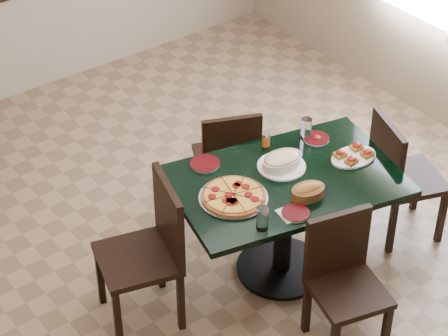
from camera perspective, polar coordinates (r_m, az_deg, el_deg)
floor at (r=5.73m, az=-0.76°, el=-6.70°), size 5.50×5.50×0.00m
main_table at (r=5.38m, az=3.98°, el=-2.22°), size 1.52×1.15×0.75m
chair_far at (r=5.90m, az=0.29°, el=0.73°), size 0.52×0.52×0.85m
chair_near at (r=5.06m, az=7.80°, el=-6.95°), size 0.48×0.48×0.85m
chair_right at (r=5.82m, az=11.33°, el=-0.27°), size 0.54×0.54×0.91m
chair_left at (r=5.12m, az=-4.76°, el=-5.04°), size 0.55×0.55×0.96m
pepperoni_pizza at (r=5.09m, az=0.62°, el=-1.86°), size 0.41×0.41×0.04m
lasagna_casserole at (r=5.33m, az=3.79°, el=0.46°), size 0.30×0.30×0.09m
bread_basket at (r=5.12m, az=5.52°, el=-1.50°), size 0.23×0.17×0.09m
bruschetta_platter at (r=5.47m, az=8.47°, el=0.85°), size 0.32×0.23×0.05m
side_plate_near at (r=5.00m, az=4.70°, el=-2.96°), size 0.16×0.16×0.02m
side_plate_far_r at (r=5.61m, az=6.06°, el=1.94°), size 0.17×0.17×0.03m
side_plate_far_l at (r=5.36m, az=-1.25°, el=0.28°), size 0.19×0.19×0.02m
napkin_setting at (r=5.01m, az=4.44°, el=-2.97°), size 0.16×0.16×0.01m
water_glass_a at (r=5.58m, az=5.39°, el=2.57°), size 0.07×0.07×0.15m
water_glass_b at (r=4.85m, az=2.52°, el=-3.32°), size 0.07×0.07×0.15m
pepper_shaker at (r=5.51m, az=2.75°, el=1.87°), size 0.05×0.05×0.09m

